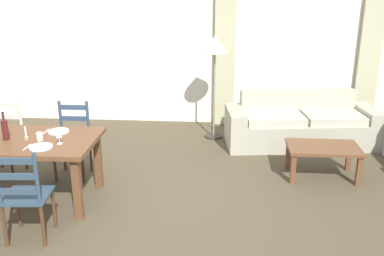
% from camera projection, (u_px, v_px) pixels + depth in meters
% --- Properties ---
extents(ground_plane, '(9.60, 9.60, 0.02)m').
position_uv_depth(ground_plane, '(142.00, 210.00, 4.74)').
color(ground_plane, '#4D4330').
extents(wall_far, '(9.60, 0.16, 2.70)m').
position_uv_depth(wall_far, '(175.00, 46.00, 7.42)').
color(wall_far, silver).
rests_on(wall_far, ground_plane).
extents(curtain_panel_left, '(0.35, 0.08, 2.20)m').
position_uv_depth(curtain_panel_left, '(224.00, 62.00, 7.31)').
color(curtain_panel_left, '#B8B48C').
rests_on(curtain_panel_left, ground_plane).
extents(curtain_panel_right, '(0.35, 0.08, 2.20)m').
position_uv_depth(curtain_panel_right, '(368.00, 64.00, 7.13)').
color(curtain_panel_right, '#B8B48C').
rests_on(curtain_panel_right, ground_plane).
extents(dining_table, '(1.90, 0.96, 0.75)m').
position_uv_depth(dining_table, '(12.00, 146.00, 4.76)').
color(dining_table, brown).
rests_on(dining_table, ground_plane).
extents(dining_chair_near_right, '(0.45, 0.43, 0.96)m').
position_uv_depth(dining_chair_near_right, '(25.00, 195.00, 4.04)').
color(dining_chair_near_right, '#2D4355').
rests_on(dining_chair_near_right, ground_plane).
extents(dining_chair_far_left, '(0.44, 0.43, 0.96)m').
position_uv_depth(dining_chair_far_left, '(5.00, 138.00, 5.56)').
color(dining_chair_far_left, beige).
rests_on(dining_chair_far_left, ground_plane).
extents(dining_chair_far_right, '(0.42, 0.40, 0.96)m').
position_uv_depth(dining_chair_far_right, '(73.00, 140.00, 5.47)').
color(dining_chair_far_right, '#2E4059').
rests_on(dining_chair_far_right, ground_plane).
extents(dinner_plate_near_right, '(0.24, 0.24, 0.02)m').
position_uv_depth(dinner_plate_near_right, '(41.00, 147.00, 4.47)').
color(dinner_plate_near_right, white).
rests_on(dinner_plate_near_right, dining_table).
extents(fork_near_right, '(0.02, 0.17, 0.01)m').
position_uv_depth(fork_near_right, '(27.00, 147.00, 4.48)').
color(fork_near_right, silver).
rests_on(fork_near_right, dining_table).
extents(dinner_plate_far_right, '(0.24, 0.24, 0.02)m').
position_uv_depth(dinner_plate_far_right, '(59.00, 131.00, 4.94)').
color(dinner_plate_far_right, white).
rests_on(dinner_plate_far_right, dining_table).
extents(fork_far_right, '(0.02, 0.17, 0.01)m').
position_uv_depth(fork_far_right, '(46.00, 132.00, 4.95)').
color(fork_far_right, silver).
rests_on(fork_far_right, dining_table).
extents(wine_bottle, '(0.07, 0.07, 0.32)m').
position_uv_depth(wine_bottle, '(5.00, 129.00, 4.67)').
color(wine_bottle, '#471919').
rests_on(wine_bottle, dining_table).
extents(wine_glass_near_right, '(0.06, 0.06, 0.16)m').
position_uv_depth(wine_glass_near_right, '(59.00, 134.00, 4.54)').
color(wine_glass_near_right, white).
rests_on(wine_glass_near_right, dining_table).
extents(coffee_cup_primary, '(0.07, 0.07, 0.09)m').
position_uv_depth(coffee_cup_primary, '(40.00, 136.00, 4.67)').
color(coffee_cup_primary, beige).
rests_on(coffee_cup_primary, dining_table).
extents(candle_short, '(0.05, 0.05, 0.16)m').
position_uv_depth(candle_short, '(26.00, 137.00, 4.67)').
color(candle_short, '#998C66').
rests_on(candle_short, dining_table).
extents(couch, '(2.36, 1.07, 0.80)m').
position_uv_depth(couch, '(300.00, 126.00, 6.62)').
color(couch, '#ABA790').
rests_on(couch, ground_plane).
extents(coffee_table, '(0.90, 0.56, 0.42)m').
position_uv_depth(coffee_table, '(323.00, 151.00, 5.45)').
color(coffee_table, brown).
rests_on(coffee_table, ground_plane).
extents(standing_lamp, '(0.40, 0.40, 1.64)m').
position_uv_depth(standing_lamp, '(215.00, 50.00, 6.53)').
color(standing_lamp, '#332D28').
rests_on(standing_lamp, ground_plane).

